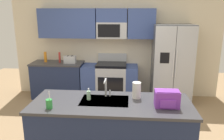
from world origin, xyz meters
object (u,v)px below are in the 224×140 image
(toaster, at_px, (70,60))
(drink_cup_green, at_px, (49,104))
(range_oven, at_px, (110,81))
(bottle_orange, at_px, (45,57))
(pepper_mill, at_px, (60,57))
(sink_faucet, at_px, (106,86))
(refrigerator, at_px, (172,64))
(soap_dispenser, at_px, (89,95))
(paper_towel_roll, at_px, (137,90))
(backpack, at_px, (167,98))

(toaster, height_order, drink_cup_green, drink_cup_green)
(range_oven, xyz_separation_m, bottle_orange, (-1.62, 0.02, 0.59))
(pepper_mill, distance_m, sink_faucet, 2.61)
(pepper_mill, bearing_deg, sink_faucet, -57.76)
(refrigerator, height_order, soap_dispenser, refrigerator)
(drink_cup_green, bearing_deg, bottle_orange, 111.56)
(pepper_mill, height_order, drink_cup_green, pepper_mill)
(pepper_mill, bearing_deg, refrigerator, -1.46)
(refrigerator, relative_size, soap_dispenser, 10.88)
(toaster, xyz_separation_m, drink_cup_green, (0.42, -2.62, -0.03))
(sink_faucet, distance_m, paper_towel_roll, 0.45)
(bottle_orange, distance_m, drink_cup_green, 2.90)
(pepper_mill, xyz_separation_m, drink_cup_green, (0.69, -2.67, -0.07))
(bottle_orange, height_order, backpack, bottle_orange)
(bottle_orange, bearing_deg, toaster, -6.38)
(soap_dispenser, bearing_deg, range_oven, 87.65)
(refrigerator, height_order, paper_towel_roll, refrigerator)
(drink_cup_green, relative_size, backpack, 0.76)
(range_oven, xyz_separation_m, soap_dispenser, (-0.10, -2.33, 0.53))
(drink_cup_green, bearing_deg, soap_dispenser, 36.35)
(sink_faucet, xyz_separation_m, drink_cup_green, (-0.70, -0.46, -0.10))
(range_oven, distance_m, bottle_orange, 1.72)
(backpack, bearing_deg, toaster, 128.80)
(range_oven, distance_m, toaster, 1.12)
(sink_faucet, distance_m, drink_cup_green, 0.84)
(paper_towel_roll, bearing_deg, pepper_mill, 129.72)
(range_oven, xyz_separation_m, refrigerator, (1.47, -0.07, 0.48))
(range_oven, height_order, backpack, backpack)
(bottle_orange, distance_m, sink_faucet, 2.84)
(pepper_mill, relative_size, soap_dispenser, 1.51)
(sink_faucet, height_order, paper_towel_roll, sink_faucet)
(bottle_orange, bearing_deg, refrigerator, -1.70)
(bottle_orange, bearing_deg, sink_faucet, -51.67)
(backpack, bearing_deg, refrigerator, 78.74)
(drink_cup_green, distance_m, paper_towel_roll, 1.24)
(range_oven, bearing_deg, refrigerator, -2.81)
(range_oven, distance_m, drink_cup_green, 2.78)
(bottle_orange, height_order, soap_dispenser, bottle_orange)
(range_oven, bearing_deg, bottle_orange, 179.31)
(pepper_mill, relative_size, sink_faucet, 0.91)
(sink_faucet, bearing_deg, soap_dispenser, -152.25)
(drink_cup_green, bearing_deg, backpack, 6.71)
(refrigerator, relative_size, toaster, 6.61)
(backpack, bearing_deg, paper_towel_roll, 145.10)
(refrigerator, bearing_deg, pepper_mill, 178.54)
(range_oven, relative_size, bottle_orange, 5.30)
(soap_dispenser, bearing_deg, backpack, -8.32)
(pepper_mill, distance_m, soap_dispenser, 2.60)
(toaster, distance_m, sink_faucet, 2.43)
(paper_towel_roll, bearing_deg, bottle_orange, 134.66)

